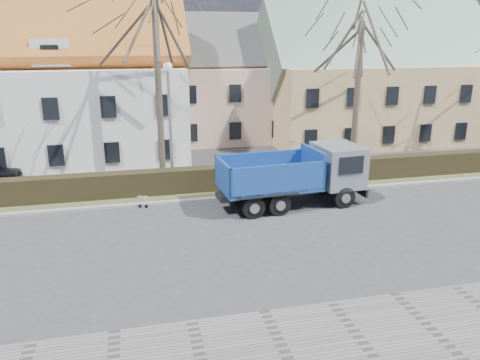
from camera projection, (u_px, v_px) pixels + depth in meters
name	position (u px, v px, depth m)	size (l,w,h in m)	color
ground	(225.00, 235.00, 19.95)	(120.00, 120.00, 0.00)	#363739
curb_far	(208.00, 199.00, 24.22)	(80.00, 0.30, 0.12)	gray
grass_strip	(203.00, 190.00, 25.71)	(80.00, 3.00, 0.10)	#454D2B
hedge	(203.00, 180.00, 25.35)	(60.00, 0.90, 1.30)	black
building_pink	(224.00, 89.00, 38.26)	(10.80, 8.80, 8.00)	beige
building_yellow	(376.00, 86.00, 37.99)	(18.80, 10.80, 8.50)	tan
tree_1	(158.00, 71.00, 25.57)	(9.20, 9.20, 12.65)	#453B30
tree_2	(358.00, 81.00, 28.41)	(8.00, 8.00, 11.00)	#453B30
dump_truck	(287.00, 177.00, 23.04)	(7.53, 2.80, 3.01)	navy
streetlight	(170.00, 127.00, 25.10)	(0.54, 0.54, 6.95)	gray
cart_frame	(139.00, 201.00, 23.07)	(0.76, 0.43, 0.69)	silver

